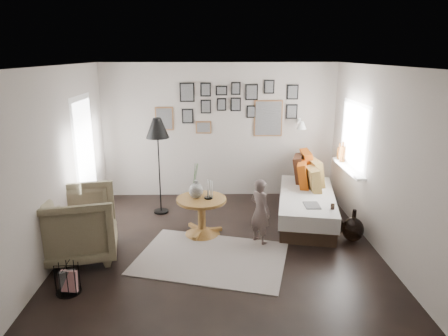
{
  "coord_description": "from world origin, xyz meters",
  "views": [
    {
      "loc": [
        -0.09,
        -5.25,
        2.76
      ],
      "look_at": [
        0.05,
        0.5,
        1.1
      ],
      "focal_mm": 32.0,
      "sensor_mm": 36.0,
      "label": 1
    }
  ],
  "objects_px": {
    "floor_lamp": "(157,132)",
    "magazine_basket": "(68,279)",
    "demijohn_large": "(331,225)",
    "armchair": "(77,224)",
    "pedestal_table": "(202,218)",
    "vase": "(196,188)",
    "demijohn_small": "(353,229)",
    "daybed": "(305,200)",
    "child": "(260,211)"
  },
  "relations": [
    {
      "from": "floor_lamp",
      "to": "magazine_basket",
      "type": "height_order",
      "value": "floor_lamp"
    },
    {
      "from": "magazine_basket",
      "to": "demijohn_large",
      "type": "relative_size",
      "value": 0.63
    },
    {
      "from": "armchair",
      "to": "demijohn_large",
      "type": "relative_size",
      "value": 1.91
    },
    {
      "from": "pedestal_table",
      "to": "demijohn_large",
      "type": "bearing_deg",
      "value": -4.57
    },
    {
      "from": "vase",
      "to": "demijohn_small",
      "type": "xyz_separation_m",
      "value": [
        2.38,
        -0.3,
        -0.58
      ]
    },
    {
      "from": "vase",
      "to": "armchair",
      "type": "bearing_deg",
      "value": -157.47
    },
    {
      "from": "vase",
      "to": "demijohn_small",
      "type": "relative_size",
      "value": 1.09
    },
    {
      "from": "armchair",
      "to": "daybed",
      "type": "bearing_deg",
      "value": -82.94
    },
    {
      "from": "pedestal_table",
      "to": "armchair",
      "type": "relative_size",
      "value": 0.73
    },
    {
      "from": "vase",
      "to": "demijohn_small",
      "type": "distance_m",
      "value": 2.47
    },
    {
      "from": "magazine_basket",
      "to": "demijohn_small",
      "type": "distance_m",
      "value": 4.05
    },
    {
      "from": "daybed",
      "to": "demijohn_small",
      "type": "xyz_separation_m",
      "value": [
        0.53,
        -0.92,
        -0.13
      ]
    },
    {
      "from": "demijohn_large",
      "to": "child",
      "type": "xyz_separation_m",
      "value": [
        -1.12,
        -0.13,
        0.29
      ]
    },
    {
      "from": "pedestal_table",
      "to": "demijohn_small",
      "type": "xyz_separation_m",
      "value": [
        2.3,
        -0.28,
        -0.09
      ]
    },
    {
      "from": "daybed",
      "to": "demijohn_large",
      "type": "xyz_separation_m",
      "value": [
        0.23,
        -0.8,
        -0.11
      ]
    },
    {
      "from": "pedestal_table",
      "to": "armchair",
      "type": "xyz_separation_m",
      "value": [
        -1.7,
        -0.65,
        0.2
      ]
    },
    {
      "from": "magazine_basket",
      "to": "demijohn_small",
      "type": "height_order",
      "value": "demijohn_small"
    },
    {
      "from": "vase",
      "to": "magazine_basket",
      "type": "distance_m",
      "value": 2.23
    },
    {
      "from": "magazine_basket",
      "to": "child",
      "type": "height_order",
      "value": "child"
    },
    {
      "from": "vase",
      "to": "magazine_basket",
      "type": "height_order",
      "value": "vase"
    },
    {
      "from": "demijohn_large",
      "to": "demijohn_small",
      "type": "height_order",
      "value": "demijohn_large"
    },
    {
      "from": "demijohn_small",
      "to": "child",
      "type": "bearing_deg",
      "value": -179.56
    },
    {
      "from": "daybed",
      "to": "floor_lamp",
      "type": "xyz_separation_m",
      "value": [
        -2.54,
        0.3,
        1.15
      ]
    },
    {
      "from": "pedestal_table",
      "to": "demijohn_small",
      "type": "height_order",
      "value": "pedestal_table"
    },
    {
      "from": "daybed",
      "to": "demijohn_large",
      "type": "height_order",
      "value": "daybed"
    },
    {
      "from": "vase",
      "to": "child",
      "type": "relative_size",
      "value": 0.55
    },
    {
      "from": "pedestal_table",
      "to": "armchair",
      "type": "bearing_deg",
      "value": -159.01
    },
    {
      "from": "pedestal_table",
      "to": "demijohn_large",
      "type": "height_order",
      "value": "pedestal_table"
    },
    {
      "from": "pedestal_table",
      "to": "demijohn_small",
      "type": "relative_size",
      "value": 1.52
    },
    {
      "from": "demijohn_large",
      "to": "child",
      "type": "distance_m",
      "value": 1.16
    },
    {
      "from": "armchair",
      "to": "demijohn_large",
      "type": "distance_m",
      "value": 3.74
    },
    {
      "from": "vase",
      "to": "floor_lamp",
      "type": "relative_size",
      "value": 0.32
    },
    {
      "from": "vase",
      "to": "child",
      "type": "distance_m",
      "value": 1.04
    },
    {
      "from": "floor_lamp",
      "to": "demijohn_small",
      "type": "distance_m",
      "value": 3.54
    },
    {
      "from": "pedestal_table",
      "to": "daybed",
      "type": "relative_size",
      "value": 0.35
    },
    {
      "from": "floor_lamp",
      "to": "demijohn_large",
      "type": "relative_size",
      "value": 3.07
    },
    {
      "from": "demijohn_small",
      "to": "armchair",
      "type": "bearing_deg",
      "value": -174.67
    },
    {
      "from": "vase",
      "to": "magazine_basket",
      "type": "relative_size",
      "value": 1.56
    },
    {
      "from": "child",
      "to": "pedestal_table",
      "type": "bearing_deg",
      "value": 31.28
    },
    {
      "from": "magazine_basket",
      "to": "child",
      "type": "distance_m",
      "value": 2.76
    },
    {
      "from": "pedestal_table",
      "to": "magazine_basket",
      "type": "distance_m",
      "value": 2.19
    },
    {
      "from": "pedestal_table",
      "to": "floor_lamp",
      "type": "bearing_deg",
      "value": 128.82
    },
    {
      "from": "demijohn_small",
      "to": "child",
      "type": "relative_size",
      "value": 0.5
    },
    {
      "from": "vase",
      "to": "demijohn_large",
      "type": "xyz_separation_m",
      "value": [
        2.08,
        -0.18,
        -0.56
      ]
    },
    {
      "from": "pedestal_table",
      "to": "daybed",
      "type": "bearing_deg",
      "value": 19.96
    },
    {
      "from": "daybed",
      "to": "child",
      "type": "relative_size",
      "value": 2.19
    },
    {
      "from": "magazine_basket",
      "to": "demijohn_large",
      "type": "height_order",
      "value": "demijohn_large"
    },
    {
      "from": "vase",
      "to": "demijohn_large",
      "type": "distance_m",
      "value": 2.16
    },
    {
      "from": "armchair",
      "to": "floor_lamp",
      "type": "relative_size",
      "value": 0.62
    },
    {
      "from": "daybed",
      "to": "magazine_basket",
      "type": "height_order",
      "value": "daybed"
    }
  ]
}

